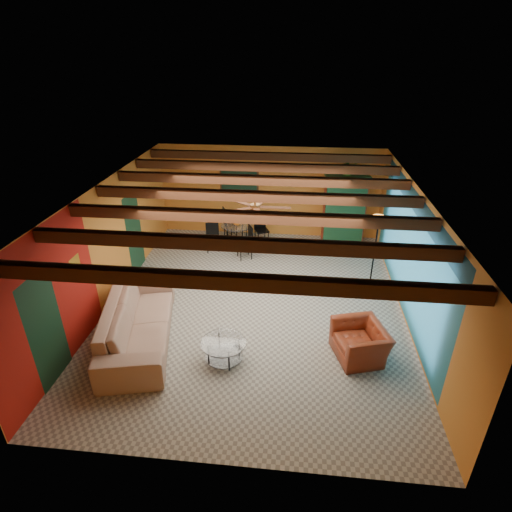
# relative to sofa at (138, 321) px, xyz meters

# --- Properties ---
(room) EXTENTS (6.52, 8.01, 2.71)m
(room) POSITION_rel_sofa_xyz_m (2.14, 1.54, 1.92)
(room) COLOR gray
(room) RESTS_ON ground
(sofa) EXTENTS (1.80, 3.18, 0.88)m
(sofa) POSITION_rel_sofa_xyz_m (0.00, 0.00, 0.00)
(sofa) COLOR #9C7764
(sofa) RESTS_ON ground
(armchair) EXTENTS (1.12, 1.20, 0.64)m
(armchair) POSITION_rel_sofa_xyz_m (4.27, -0.04, -0.12)
(armchair) COLOR maroon
(armchair) RESTS_ON ground
(coffee_table) EXTENTS (1.05, 1.05, 0.43)m
(coffee_table) POSITION_rel_sofa_xyz_m (1.77, -0.44, -0.22)
(coffee_table) COLOR silver
(coffee_table) RESTS_ON ground
(dining_table) EXTENTS (2.39, 2.39, 0.94)m
(dining_table) POSITION_rel_sofa_xyz_m (1.30, 4.40, 0.03)
(dining_table) COLOR silver
(dining_table) RESTS_ON ground
(armoire) EXTENTS (1.21, 0.76, 1.96)m
(armoire) POSITION_rel_sofa_xyz_m (4.34, 5.13, 0.54)
(armoire) COLOR maroon
(armoire) RESTS_ON ground
(floor_lamp) EXTENTS (0.44, 0.44, 1.89)m
(floor_lamp) POSITION_rel_sofa_xyz_m (4.79, 2.36, 0.51)
(floor_lamp) COLOR black
(floor_lamp) RESTS_ON ground
(ceiling_fan) EXTENTS (1.50, 1.50, 0.44)m
(ceiling_fan) POSITION_rel_sofa_xyz_m (2.14, 1.43, 1.92)
(ceiling_fan) COLOR #472614
(ceiling_fan) RESTS_ON ceiling
(painting) EXTENTS (1.05, 0.03, 0.65)m
(painting) POSITION_rel_sofa_xyz_m (1.24, 5.39, 1.21)
(painting) COLOR black
(painting) RESTS_ON wall_back
(potted_plant) EXTENTS (0.48, 0.43, 0.50)m
(potted_plant) POSITION_rel_sofa_xyz_m (4.34, 5.13, 1.78)
(potted_plant) COLOR #26661E
(potted_plant) RESTS_ON armoire
(vase) EXTENTS (0.21, 0.21, 0.21)m
(vase) POSITION_rel_sofa_xyz_m (1.30, 4.40, 0.61)
(vase) COLOR orange
(vase) RESTS_ON dining_table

